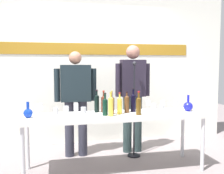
{
  "coord_description": "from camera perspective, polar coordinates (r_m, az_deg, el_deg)",
  "views": [
    {
      "loc": [
        -0.78,
        -3.4,
        1.44
      ],
      "look_at": [
        0.0,
        0.15,
        1.12
      ],
      "focal_mm": 42.56,
      "sensor_mm": 36.0,
      "label": 1
    }
  ],
  "objects": [
    {
      "name": "ground_plane",
      "position": [
        3.78,
        0.51,
        -17.33
      ],
      "size": [
        10.0,
        10.0,
        0.0
      ],
      "primitive_type": "plane",
      "color": "gray"
    },
    {
      "name": "back_wall",
      "position": [
        4.85,
        -3.16,
        5.8
      ],
      "size": [
        4.92,
        0.11,
        3.0
      ],
      "color": "white",
      "rests_on": "ground"
    },
    {
      "name": "display_table",
      "position": [
        3.57,
        0.52,
        -6.84
      ],
      "size": [
        2.41,
        0.66,
        0.76
      ],
      "color": "white",
      "rests_on": "ground"
    },
    {
      "name": "decanter_blue_left",
      "position": [
        3.49,
        -17.59,
        -5.28
      ],
      "size": [
        0.12,
        0.12,
        0.2
      ],
      "color": "#1030A1",
      "rests_on": "display_table"
    },
    {
      "name": "decanter_blue_right",
      "position": [
        3.95,
        16.02,
        -3.97
      ],
      "size": [
        0.13,
        0.13,
        0.23
      ],
      "color": "#191DBB",
      "rests_on": "display_table"
    },
    {
      "name": "presenter_left",
      "position": [
        4.12,
        -7.81,
        -1.98
      ],
      "size": [
        0.65,
        0.22,
        1.62
      ],
      "color": "#2D2D3B",
      "rests_on": "ground"
    },
    {
      "name": "presenter_right",
      "position": [
        4.29,
        4.46,
        -0.99
      ],
      "size": [
        0.57,
        0.22,
        1.73
      ],
      "color": "#253434",
      "rests_on": "ground"
    },
    {
      "name": "wine_bottle_0",
      "position": [
        3.42,
        -0.25,
        -4.02
      ],
      "size": [
        0.07,
        0.07,
        0.31
      ],
      "color": "gold",
      "rests_on": "display_table"
    },
    {
      "name": "wine_bottle_1",
      "position": [
        3.47,
        -1.5,
        -4.09
      ],
      "size": [
        0.07,
        0.07,
        0.3
      ],
      "color": "black",
      "rests_on": "display_table"
    },
    {
      "name": "wine_bottle_2",
      "position": [
        3.57,
        1.64,
        -3.88
      ],
      "size": [
        0.06,
        0.06,
        0.29
      ],
      "color": "gold",
      "rests_on": "display_table"
    },
    {
      "name": "wine_bottle_3",
      "position": [
        3.55,
        -0.07,
        -3.8
      ],
      "size": [
        0.07,
        0.07,
        0.32
      ],
      "color": "#370C0F",
      "rests_on": "display_table"
    },
    {
      "name": "wine_bottle_4",
      "position": [
        3.71,
        -1.82,
        -3.5
      ],
      "size": [
        0.07,
        0.07,
        0.3
      ],
      "color": "#532317",
      "rests_on": "display_table"
    },
    {
      "name": "wine_bottle_5",
      "position": [
        3.75,
        4.59,
        -3.19
      ],
      "size": [
        0.07,
        0.07,
        0.34
      ],
      "color": "black",
      "rests_on": "display_table"
    },
    {
      "name": "wine_bottle_6",
      "position": [
        3.71,
        -3.3,
        -3.35
      ],
      "size": [
        0.07,
        0.07,
        0.32
      ],
      "color": "black",
      "rests_on": "display_table"
    },
    {
      "name": "wine_bottle_7",
      "position": [
        3.67,
        3.19,
        -3.53
      ],
      "size": [
        0.07,
        0.07,
        0.29
      ],
      "color": "#53321A",
      "rests_on": "display_table"
    },
    {
      "name": "wine_bottle_8",
      "position": [
        3.52,
        5.74,
        -3.88
      ],
      "size": [
        0.07,
        0.07,
        0.31
      ],
      "color": "#4C330E",
      "rests_on": "display_table"
    },
    {
      "name": "wine_glass_left_0",
      "position": [
        3.2,
        -6.13,
        -5.09
      ],
      "size": [
        0.06,
        0.06,
        0.16
      ],
      "color": "white",
      "rests_on": "display_table"
    },
    {
      "name": "wine_glass_left_1",
      "position": [
        3.45,
        -9.83,
        -4.66
      ],
      "size": [
        0.07,
        0.07,
        0.14
      ],
      "color": "white",
      "rests_on": "display_table"
    },
    {
      "name": "wine_glass_left_2",
      "position": [
        3.57,
        -15.21,
        -4.18
      ],
      "size": [
        0.07,
        0.07,
        0.16
      ],
      "color": "white",
      "rests_on": "display_table"
    },
    {
      "name": "wine_glass_left_3",
      "position": [
        3.22,
        -11.95,
        -5.28
      ],
      "size": [
        0.06,
        0.06,
        0.15
      ],
      "color": "white",
      "rests_on": "display_table"
    },
    {
      "name": "wine_glass_left_4",
      "position": [
        3.45,
        -7.72,
        -4.34
      ],
      "size": [
        0.06,
        0.06,
        0.17
      ],
      "color": "white",
      "rests_on": "display_table"
    },
    {
      "name": "wine_glass_left_5",
      "position": [
        3.29,
        -15.65,
        -5.12
      ],
      "size": [
        0.06,
        0.06,
        0.15
      ],
      "color": "white",
      "rests_on": "display_table"
    },
    {
      "name": "wine_glass_right_0",
      "position": [
        3.83,
        10.86,
        -3.5
      ],
      "size": [
        0.06,
        0.06,
        0.16
      ],
      "color": "white",
      "rests_on": "display_table"
    },
    {
      "name": "wine_glass_right_1",
      "position": [
        3.51,
        10.64,
        -4.54
      ],
      "size": [
        0.06,
        0.06,
        0.14
      ],
      "color": "white",
      "rests_on": "display_table"
    },
    {
      "name": "wine_glass_right_2",
      "position": [
        3.63,
        8.96,
        -4.2
      ],
      "size": [
        0.06,
        0.06,
        0.14
      ],
      "color": "white",
      "rests_on": "display_table"
    },
    {
      "name": "wine_glass_right_3",
      "position": [
        3.94,
        13.54,
        -3.3
      ],
      "size": [
        0.07,
        0.07,
        0.16
      ],
      "color": "white",
      "rests_on": "display_table"
    },
    {
      "name": "wine_glass_right_4",
      "position": [
        3.89,
        7.77,
        -3.39
      ],
      "size": [
        0.06,
        0.06,
        0.15
      ],
      "color": "white",
      "rests_on": "display_table"
    },
    {
      "name": "microphone_stand",
      "position": [
        4.15,
        4.75,
        -8.19
      ],
      "size": [
        0.2,
        0.2,
        1.47
      ],
      "color": "black",
      "rests_on": "ground"
    }
  ]
}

